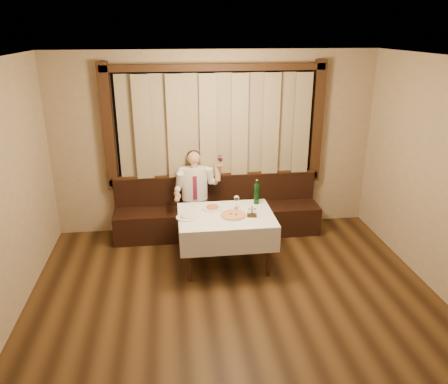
{
  "coord_description": "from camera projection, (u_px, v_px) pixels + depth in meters",
  "views": [
    {
      "loc": [
        -0.7,
        -3.59,
        3.1
      ],
      "look_at": [
        0.0,
        1.9,
        1.0
      ],
      "focal_mm": 35.0,
      "sensor_mm": 36.0,
      "label": 1
    }
  ],
  "objects": [
    {
      "name": "pizza",
      "position": [
        233.0,
        215.0,
        5.76
      ],
      "size": [
        0.35,
        0.35,
        0.04
      ],
      "rotation": [
        0.0,
        0.0,
        0.16
      ],
      "color": "white",
      "rests_on": "dining_table"
    },
    {
      "name": "table_wine_glass",
      "position": [
        237.0,
        199.0,
        5.96
      ],
      "size": [
        0.07,
        0.07,
        0.2
      ],
      "rotation": [
        0.0,
        0.0,
        0.43
      ],
      "color": "white",
      "rests_on": "dining_table"
    },
    {
      "name": "cruet_caddy",
      "position": [
        252.0,
        213.0,
        5.73
      ],
      "size": [
        0.14,
        0.08,
        0.14
      ],
      "rotation": [
        0.0,
        0.0,
        -0.16
      ],
      "color": "black",
      "rests_on": "dining_table"
    },
    {
      "name": "green_bottle",
      "position": [
        257.0,
        193.0,
        6.13
      ],
      "size": [
        0.08,
        0.08,
        0.36
      ],
      "rotation": [
        0.0,
        0.0,
        -0.08
      ],
      "color": "#0F4A17",
      "rests_on": "dining_table"
    },
    {
      "name": "pasta_red",
      "position": [
        212.0,
        206.0,
        5.99
      ],
      "size": [
        0.27,
        0.27,
        0.09
      ],
      "rotation": [
        0.0,
        0.0,
        0.04
      ],
      "color": "white",
      "rests_on": "dining_table"
    },
    {
      "name": "room",
      "position": [
        234.0,
        179.0,
        4.88
      ],
      "size": [
        5.01,
        6.01,
        2.81
      ],
      "color": "black",
      "rests_on": "ground"
    },
    {
      "name": "seated_man",
      "position": [
        195.0,
        188.0,
        6.63
      ],
      "size": [
        0.74,
        0.55,
        1.37
      ],
      "color": "black",
      "rests_on": "ground"
    },
    {
      "name": "pasta_cream",
      "position": [
        186.0,
        215.0,
        5.7
      ],
      "size": [
        0.27,
        0.27,
        0.09
      ],
      "rotation": [
        0.0,
        0.0,
        -0.24
      ],
      "color": "white",
      "rests_on": "dining_table"
    },
    {
      "name": "dining_table",
      "position": [
        226.0,
        221.0,
        5.86
      ],
      "size": [
        1.27,
        0.97,
        0.76
      ],
      "color": "black",
      "rests_on": "ground"
    },
    {
      "name": "banquette",
      "position": [
        217.0,
        214.0,
        6.93
      ],
      "size": [
        3.2,
        0.61,
        0.94
      ],
      "color": "black",
      "rests_on": "ground"
    }
  ]
}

